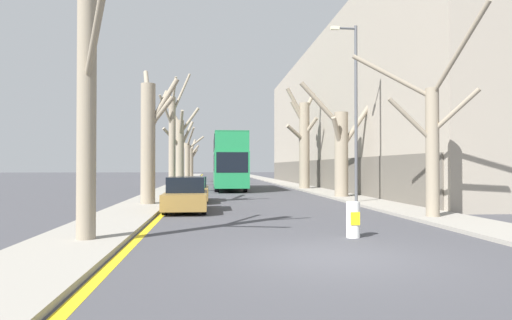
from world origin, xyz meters
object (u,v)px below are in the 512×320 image
object	(u,v)px
street_tree_right_2	(304,141)
parked_car_1	(191,190)
street_tree_left_1	(149,136)
parked_car_0	(186,195)
street_tree_right_0	(431,138)
street_tree_left_5	(191,162)
traffic_bollard	(353,220)
street_tree_left_0	(86,85)
street_tree_left_3	(180,147)
double_decker_bus	(229,159)
lamp_post	(354,105)
street_tree_left_4	(188,158)
street_tree_left_2	(172,139)
street_tree_right_1	(341,149)

from	to	relation	value
street_tree_right_2	parked_car_1	world-z (taller)	street_tree_right_2
street_tree_left_1	parked_car_0	size ratio (longest dim) A/B	1.71
street_tree_right_0	street_tree_left_5	bearing A→B (deg)	101.60
traffic_bollard	street_tree_right_0	bearing A→B (deg)	41.97
street_tree_right_0	traffic_bollard	world-z (taller)	street_tree_right_0
street_tree_right_2	street_tree_left_0	bearing A→B (deg)	-112.74
street_tree_left_3	double_decker_bus	size ratio (longest dim) A/B	0.79
lamp_post	street_tree_left_3	bearing A→B (deg)	114.30
street_tree_left_4	parked_car_0	size ratio (longest dim) A/B	1.55
lamp_post	street_tree_left_1	bearing A→B (deg)	-179.11
traffic_bollard	street_tree_left_5	bearing A→B (deg)	96.80
street_tree_left_4	double_decker_bus	distance (m)	18.80
street_tree_right_0	street_tree_right_2	xyz separation A→B (m)	(-0.10, 21.86, 1.11)
street_tree_right_2	parked_car_0	distance (m)	20.15
street_tree_left_2	street_tree_left_3	size ratio (longest dim) A/B	1.07
street_tree_left_1	street_tree_right_0	bearing A→B (deg)	-32.94
street_tree_right_0	street_tree_right_2	bearing A→B (deg)	90.26
street_tree_left_5	parked_car_1	xyz separation A→B (m)	(1.84, -42.88, -2.01)
parked_car_0	street_tree_right_2	bearing A→B (deg)	63.70
street_tree_left_0	lamp_post	world-z (taller)	lamp_post
street_tree_left_2	parked_car_1	bearing A→B (deg)	-78.99
street_tree_right_0	parked_car_1	size ratio (longest dim) A/B	1.62
street_tree_left_0	street_tree_left_4	world-z (taller)	street_tree_left_0
street_tree_left_5	street_tree_left_1	bearing A→B (deg)	-90.12
street_tree_right_1	street_tree_left_4	bearing A→B (deg)	110.07
street_tree_left_1	street_tree_left_2	bearing A→B (deg)	89.17
street_tree_right_2	lamp_post	world-z (taller)	lamp_post
street_tree_left_5	double_decker_bus	xyz separation A→B (m)	(4.41, -30.26, -0.10)
parked_car_1	street_tree_right_0	bearing A→B (deg)	-46.71
street_tree_left_0	street_tree_left_4	distance (m)	44.38
street_tree_left_2	parked_car_0	world-z (taller)	street_tree_left_2
street_tree_left_3	street_tree_left_4	bearing A→B (deg)	88.71
double_decker_bus	parked_car_1	xyz separation A→B (m)	(-2.58, -12.62, -1.91)
street_tree_left_3	parked_car_1	bearing A→B (deg)	-84.58
street_tree_left_4	street_tree_right_1	bearing A→B (deg)	-69.93
double_decker_bus	street_tree_right_1	bearing A→B (deg)	-59.61
street_tree_left_2	double_decker_bus	xyz separation A→B (m)	(4.34, 3.54, -1.41)
street_tree_left_0	street_tree_left_3	world-z (taller)	street_tree_left_0
street_tree_left_3	street_tree_left_1	bearing A→B (deg)	-89.93
parked_car_0	traffic_bollard	size ratio (longest dim) A/B	4.40
street_tree_left_1	traffic_bollard	distance (m)	12.97
street_tree_left_4	street_tree_right_1	size ratio (longest dim) A/B	0.93
double_decker_bus	parked_car_0	world-z (taller)	double_decker_bus
double_decker_bus	lamp_post	size ratio (longest dim) A/B	1.17
street_tree_left_1	street_tree_left_3	distance (m)	23.10
double_decker_bus	parked_car_1	distance (m)	13.02
street_tree_right_0	street_tree_right_1	distance (m)	11.33
parked_car_1	street_tree_left_0	bearing A→B (deg)	-98.61
street_tree_right_0	street_tree_left_4	bearing A→B (deg)	104.76
street_tree_left_0	street_tree_left_2	size ratio (longest dim) A/B	0.98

